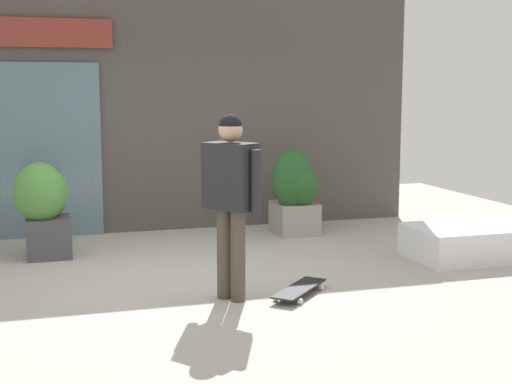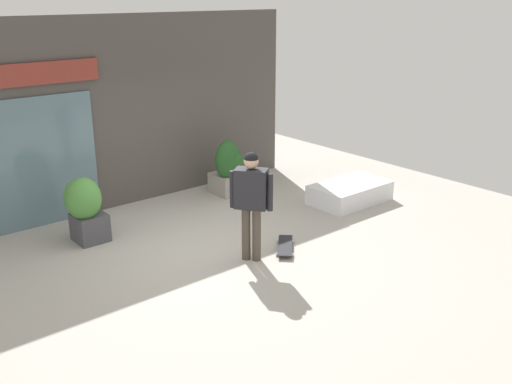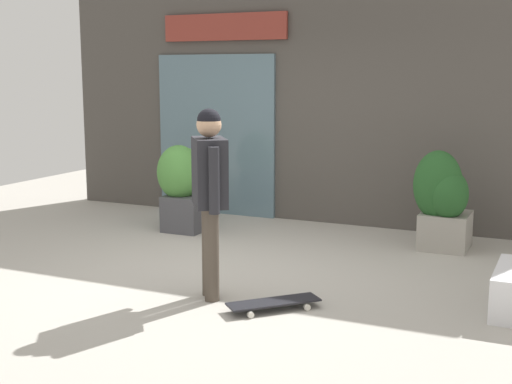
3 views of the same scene
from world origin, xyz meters
name	(u,v)px [view 2 (image 2 of 3)]	position (x,y,z in m)	size (l,w,h in m)	color
ground_plane	(210,249)	(0.00, 0.00, 0.00)	(12.00, 12.00, 0.00)	#B2ADA3
building_facade	(114,114)	(-0.06, 2.80, 1.71)	(7.49, 0.31, 3.46)	#4C4742
skateboarder	(251,195)	(0.27, -0.70, 1.02)	(0.48, 0.54, 1.67)	#4C4238
skateboard	(285,246)	(0.90, -0.76, 0.06)	(0.71, 0.72, 0.08)	black
planter_box_left	(229,169)	(1.82, 1.87, 0.54)	(0.61, 0.66, 1.12)	gray
planter_box_right	(84,205)	(-1.31, 1.54, 0.62)	(0.60, 0.68, 1.08)	#47474C
snow_ledge	(350,193)	(3.33, 0.06, 0.18)	(1.50, 0.90, 0.37)	white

